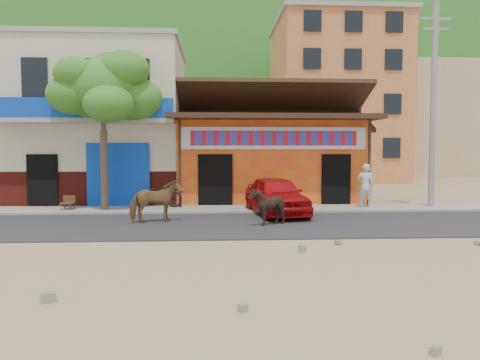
{
  "coord_description": "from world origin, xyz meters",
  "views": [
    {
      "loc": [
        -0.5,
        -12.1,
        2.39
      ],
      "look_at": [
        0.38,
        3.0,
        1.4
      ],
      "focal_mm": 35.0,
      "sensor_mm": 36.0,
      "label": 1
    }
  ],
  "objects_px": {
    "utility_pole": "(433,106)",
    "red_car": "(276,195)",
    "tree": "(104,130)",
    "scooter": "(160,194)",
    "cow_dark": "(267,206)",
    "cafe_chair_right": "(67,197)",
    "pedestrian": "(365,185)",
    "cow_tan": "(155,201)"
  },
  "relations": [
    {
      "from": "red_car",
      "to": "pedestrian",
      "type": "height_order",
      "value": "pedestrian"
    },
    {
      "from": "cow_dark",
      "to": "pedestrian",
      "type": "xyz_separation_m",
      "value": [
        4.34,
        3.74,
        0.35
      ]
    },
    {
      "from": "tree",
      "to": "cafe_chair_right",
      "type": "xyz_separation_m",
      "value": [
        -1.4,
        0.04,
        -2.51
      ]
    },
    {
      "from": "tree",
      "to": "utility_pole",
      "type": "bearing_deg",
      "value": 0.9
    },
    {
      "from": "scooter",
      "to": "cafe_chair_right",
      "type": "relative_size",
      "value": 1.9
    },
    {
      "from": "utility_pole",
      "to": "cow_dark",
      "type": "height_order",
      "value": "utility_pole"
    },
    {
      "from": "tree",
      "to": "cafe_chair_right",
      "type": "distance_m",
      "value": 2.87
    },
    {
      "from": "utility_pole",
      "to": "cafe_chair_right",
      "type": "height_order",
      "value": "utility_pole"
    },
    {
      "from": "red_car",
      "to": "utility_pole",
      "type": "bearing_deg",
      "value": 3.89
    },
    {
      "from": "red_car",
      "to": "scooter",
      "type": "distance_m",
      "value": 4.78
    },
    {
      "from": "utility_pole",
      "to": "tree",
      "type": "bearing_deg",
      "value": -179.1
    },
    {
      "from": "tree",
      "to": "cow_tan",
      "type": "xyz_separation_m",
      "value": [
        2.25,
        -2.82,
        -2.4
      ]
    },
    {
      "from": "cafe_chair_right",
      "to": "scooter",
      "type": "bearing_deg",
      "value": 14.16
    },
    {
      "from": "scooter",
      "to": "tree",
      "type": "bearing_deg",
      "value": 126.15
    },
    {
      "from": "cow_dark",
      "to": "pedestrian",
      "type": "bearing_deg",
      "value": 141.77
    },
    {
      "from": "utility_pole",
      "to": "red_car",
      "type": "xyz_separation_m",
      "value": [
        -6.42,
        -1.42,
        -3.38
      ]
    },
    {
      "from": "cow_dark",
      "to": "scooter",
      "type": "xyz_separation_m",
      "value": [
        -3.78,
        4.28,
        -0.02
      ]
    },
    {
      "from": "cow_tan",
      "to": "cow_dark",
      "type": "distance_m",
      "value": 3.6
    },
    {
      "from": "tree",
      "to": "scooter",
      "type": "bearing_deg",
      "value": 18.98
    },
    {
      "from": "scooter",
      "to": "cow_dark",
      "type": "bearing_deg",
      "value": -121.38
    },
    {
      "from": "cow_dark",
      "to": "red_car",
      "type": "relative_size",
      "value": 0.29
    },
    {
      "from": "cow_tan",
      "to": "red_car",
      "type": "bearing_deg",
      "value": -92.19
    },
    {
      "from": "pedestrian",
      "to": "tree",
      "type": "bearing_deg",
      "value": 18.15
    },
    {
      "from": "tree",
      "to": "pedestrian",
      "type": "relative_size",
      "value": 3.5
    },
    {
      "from": "utility_pole",
      "to": "red_car",
      "type": "relative_size",
      "value": 1.96
    },
    {
      "from": "red_car",
      "to": "pedestrian",
      "type": "bearing_deg",
      "value": 11.52
    },
    {
      "from": "cow_tan",
      "to": "cafe_chair_right",
      "type": "xyz_separation_m",
      "value": [
        -3.65,
        2.85,
        -0.11
      ]
    },
    {
      "from": "utility_pole",
      "to": "scooter",
      "type": "relative_size",
      "value": 4.29
    },
    {
      "from": "utility_pole",
      "to": "cow_dark",
      "type": "relative_size",
      "value": 6.78
    },
    {
      "from": "cow_tan",
      "to": "cafe_chair_right",
      "type": "distance_m",
      "value": 4.63
    },
    {
      "from": "tree",
      "to": "pedestrian",
      "type": "bearing_deg",
      "value": 0.84
    },
    {
      "from": "red_car",
      "to": "pedestrian",
      "type": "relative_size",
      "value": 2.38
    },
    {
      "from": "cow_tan",
      "to": "scooter",
      "type": "xyz_separation_m",
      "value": [
        -0.26,
        3.5,
        -0.11
      ]
    },
    {
      "from": "utility_pole",
      "to": "cow_dark",
      "type": "distance_m",
      "value": 8.72
    },
    {
      "from": "tree",
      "to": "cow_dark",
      "type": "height_order",
      "value": "tree"
    },
    {
      "from": "tree",
      "to": "scooter",
      "type": "distance_m",
      "value": 3.28
    },
    {
      "from": "utility_pole",
      "to": "scooter",
      "type": "height_order",
      "value": "utility_pole"
    },
    {
      "from": "cow_tan",
      "to": "red_car",
      "type": "distance_m",
      "value": 4.42
    },
    {
      "from": "tree",
      "to": "cow_tan",
      "type": "height_order",
      "value": "tree"
    },
    {
      "from": "utility_pole",
      "to": "cafe_chair_right",
      "type": "bearing_deg",
      "value": -179.35
    },
    {
      "from": "scooter",
      "to": "cafe_chair_right",
      "type": "bearing_deg",
      "value": 117.97
    },
    {
      "from": "cow_tan",
      "to": "scooter",
      "type": "height_order",
      "value": "cow_tan"
    }
  ]
}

